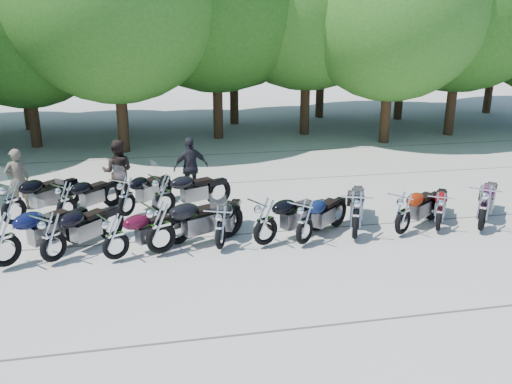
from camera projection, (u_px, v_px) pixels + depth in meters
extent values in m
plane|color=gray|center=(269.00, 258.00, 12.34)|extent=(90.00, 90.00, 0.00)
cylinder|color=#3A2614|center=(32.00, 108.00, 22.50)|extent=(0.44, 0.44, 3.31)
sphere|color=#286319|center=(21.00, 15.00, 21.38)|extent=(7.31, 7.31, 7.31)
cylinder|color=#3A2614|center=(121.00, 103.00, 21.58)|extent=(0.44, 0.44, 3.93)
cylinder|color=#3A2614|center=(218.00, 92.00, 24.03)|extent=(0.44, 0.44, 4.13)
cylinder|color=#3A2614|center=(305.00, 90.00, 24.89)|extent=(0.44, 0.44, 4.09)
cylinder|color=#3A2614|center=(386.00, 101.00, 23.28)|extent=(0.44, 0.44, 3.62)
sphere|color=#357721|center=(394.00, 2.00, 22.05)|extent=(8.00, 8.00, 8.00)
cylinder|color=#3A2614|center=(452.00, 92.00, 24.79)|extent=(0.44, 0.44, 3.98)
cylinder|color=#3A2614|center=(26.00, 93.00, 26.13)|extent=(0.44, 0.44, 3.52)
sphere|color=#357721|center=(15.00, 8.00, 24.94)|extent=(7.78, 7.78, 7.78)
cylinder|color=#3A2614|center=(122.00, 93.00, 26.47)|extent=(0.44, 0.44, 3.42)
sphere|color=#286319|center=(116.00, 12.00, 25.31)|extent=(7.56, 7.56, 7.56)
cylinder|color=#3A2614|center=(234.00, 89.00, 27.51)|extent=(0.44, 0.44, 3.56)
sphere|color=#286319|center=(233.00, 7.00, 26.30)|extent=(7.88, 7.88, 7.88)
cylinder|color=#3A2614|center=(320.00, 83.00, 29.32)|extent=(0.44, 0.44, 3.76)
sphere|color=#286319|center=(323.00, 1.00, 28.04)|extent=(8.31, 8.31, 8.31)
cylinder|color=#3A2614|center=(400.00, 85.00, 28.78)|extent=(0.44, 0.44, 3.63)
sphere|color=#357721|center=(406.00, 5.00, 27.55)|extent=(8.02, 8.02, 8.02)
cylinder|color=#3A2614|center=(491.00, 74.00, 30.62)|extent=(0.44, 0.44, 4.37)
imported|color=brown|center=(18.00, 179.00, 15.20)|extent=(0.76, 0.64, 1.77)
imported|color=black|center=(118.00, 171.00, 15.78)|extent=(1.00, 0.82, 1.89)
imported|color=black|center=(191.00, 167.00, 16.30)|extent=(1.16, 0.69, 1.84)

